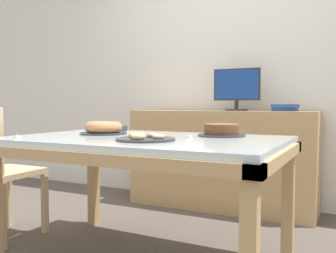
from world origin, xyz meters
TOP-DOWN VIEW (x-y plane):
  - wall_back at (0.00, 1.67)m, footprint 8.00×0.10m
  - dining_table at (0.00, 0.00)m, footprint 1.63×1.04m
  - sideboard at (0.00, 1.37)m, footprint 1.70×0.44m
  - computer_monitor at (0.15, 1.37)m, footprint 0.42×0.20m
  - book_stack at (0.57, 1.37)m, footprint 0.21×0.18m
  - cake_chocolate_round at (0.38, 0.27)m, footprint 0.29×0.29m
  - cake_golden_bundt at (-0.36, 0.08)m, footprint 0.30×0.30m
  - pastry_platter at (0.11, -0.18)m, footprint 0.32×0.32m
  - plate_stack at (-0.49, 0.36)m, footprint 0.21×0.21m
  - tealight_centre at (-0.12, 0.15)m, footprint 0.04×0.04m
  - tealight_left_edge at (0.25, 0.08)m, footprint 0.04×0.04m
  - tealight_right_edge at (-0.01, 0.08)m, footprint 0.04×0.04m
  - tealight_near_front at (-0.60, -0.41)m, footprint 0.04×0.04m

SIDE VIEW (x-z plane):
  - sideboard at x=0.00m, z-range 0.00..0.90m
  - dining_table at x=0.00m, z-range 0.30..1.06m
  - tealight_centre at x=-0.12m, z-range 0.75..0.79m
  - tealight_left_edge at x=0.25m, z-range 0.75..0.79m
  - tealight_right_edge at x=-0.01m, z-range 0.75..0.79m
  - tealight_near_front at x=-0.60m, z-range 0.75..0.79m
  - pastry_platter at x=0.11m, z-range 0.75..0.80m
  - plate_stack at x=-0.49m, z-range 0.76..0.80m
  - cake_chocolate_round at x=0.38m, z-range 0.76..0.84m
  - cake_golden_bundt at x=-0.36m, z-range 0.76..0.84m
  - book_stack at x=0.57m, z-range 0.91..0.96m
  - computer_monitor at x=0.15m, z-range 0.90..1.28m
  - wall_back at x=0.00m, z-range 0.00..2.60m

